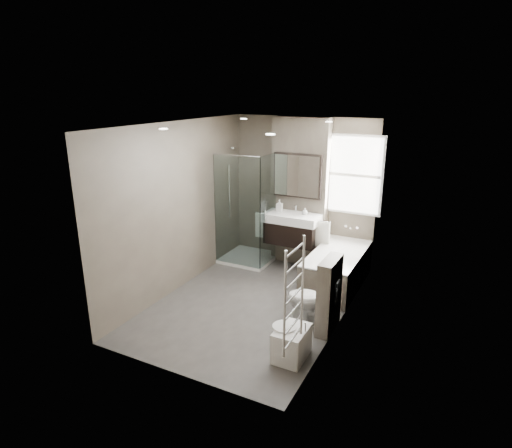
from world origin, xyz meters
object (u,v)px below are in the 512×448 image
Objects in this scene: bathtub at (337,267)px; toilet at (313,300)px; vanity at (292,228)px; bidet at (291,342)px.

toilet reaches higher than bathtub.
bathtub is 1.28m from toilet.
bathtub is at bearing -19.37° from vanity.
vanity reaches higher than toilet.
vanity is 2.72m from bidet.
vanity is 1.92m from toilet.
toilet reaches higher than bidet.
vanity is 1.37× the size of toilet.
vanity is 1.07m from bathtub.
toilet is 1.40× the size of bidet.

